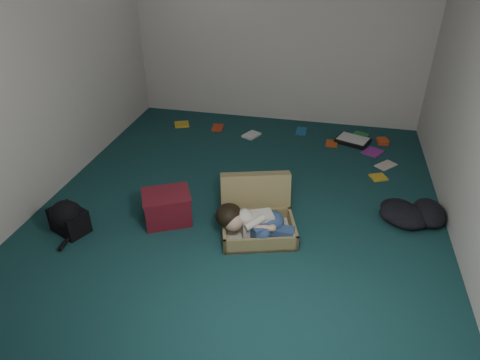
% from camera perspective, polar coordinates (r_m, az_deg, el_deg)
% --- Properties ---
extents(floor, '(4.50, 4.50, 0.00)m').
position_cam_1_polar(floor, '(4.48, 0.42, -2.86)').
color(floor, '#163D3F').
rests_on(floor, ground).
extents(wall_back, '(4.50, 0.00, 4.50)m').
position_cam_1_polar(wall_back, '(6.05, 5.22, 19.58)').
color(wall_back, silver).
rests_on(wall_back, ground).
extents(wall_front, '(4.50, 0.00, 4.50)m').
position_cam_1_polar(wall_front, '(1.99, -13.30, -7.25)').
color(wall_front, silver).
rests_on(wall_front, ground).
extents(wall_left, '(0.00, 4.50, 4.50)m').
position_cam_1_polar(wall_left, '(4.72, -24.73, 13.63)').
color(wall_left, silver).
rests_on(wall_left, ground).
extents(suitcase, '(0.82, 0.81, 0.49)m').
position_cam_1_polar(suitcase, '(4.03, 2.30, -4.70)').
color(suitcase, olive).
rests_on(suitcase, floor).
extents(person, '(0.74, 0.37, 0.30)m').
position_cam_1_polar(person, '(3.87, 1.89, -5.68)').
color(person, beige).
rests_on(person, suitcase).
extents(maroon_bin, '(0.56, 0.52, 0.31)m').
position_cam_1_polar(maroon_bin, '(4.18, -9.68, -3.59)').
color(maroon_bin, maroon).
rests_on(maroon_bin, floor).
extents(backpack, '(0.52, 0.48, 0.25)m').
position_cam_1_polar(backpack, '(4.31, -21.84, -4.92)').
color(backpack, black).
rests_on(backpack, floor).
extents(clothing_pile, '(0.50, 0.43, 0.15)m').
position_cam_1_polar(clothing_pile, '(4.54, 22.20, -3.85)').
color(clothing_pile, black).
rests_on(clothing_pile, floor).
extents(paper_tray, '(0.50, 0.44, 0.06)m').
position_cam_1_polar(paper_tray, '(5.87, 14.82, 5.15)').
color(paper_tray, black).
rests_on(paper_tray, floor).
extents(book_scatter, '(3.01, 1.33, 0.02)m').
position_cam_1_polar(book_scatter, '(5.75, 9.64, 4.98)').
color(book_scatter, gold).
rests_on(book_scatter, floor).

